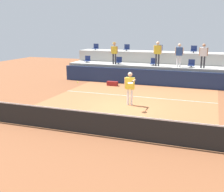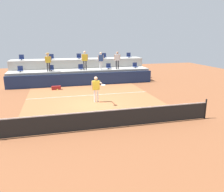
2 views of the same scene
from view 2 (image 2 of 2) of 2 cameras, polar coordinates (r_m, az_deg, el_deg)
ground_plane at (r=14.47m, az=-4.26°, el=-2.14°), size 40.00×40.00×0.00m
court_inner_paint at (r=15.41m, az=-4.94°, el=-1.08°), size 9.00×10.00×0.01m
court_service_line at (r=16.75m, az=-5.75°, el=0.21°), size 9.00×0.06×0.00m
tennis_net at (r=10.60m, az=-0.36°, el=-5.70°), size 10.48×0.08×1.07m
sponsor_backboard at (r=20.11m, az=-7.41°, el=4.23°), size 13.00×0.16×1.10m
seating_tier_lower at (r=21.37m, az=-7.87°, el=5.04°), size 13.00×1.80×1.25m
seating_tier_upper at (r=23.07m, az=-8.45°, el=6.81°), size 13.00×1.80×2.10m
stadium_chair_lower_far_left at (r=21.24m, az=-22.43°, el=6.29°), size 0.44×0.40×0.52m
stadium_chair_lower_left at (r=21.04m, az=-15.28°, el=6.82°), size 0.44×0.40×0.52m
stadium_chair_lower_center at (r=21.18m, az=-7.99°, el=7.25°), size 0.44×0.40×0.52m
stadium_chair_lower_right at (r=21.65m, az=-0.88°, el=7.55°), size 0.44×0.40×0.52m
stadium_chair_lower_far_right at (r=22.44m, az=5.93°, el=7.73°), size 0.44×0.40×0.52m
stadium_chair_upper_far_left at (r=22.93m, az=-22.16°, el=9.02°), size 0.44×0.40×0.52m
stadium_chair_upper_left at (r=22.74m, az=-15.24°, el=9.55°), size 0.44×0.40×0.52m
stadium_chair_upper_center at (r=22.87m, az=-8.45°, el=9.93°), size 0.44×0.40×0.52m
stadium_chair_upper_right at (r=23.30m, az=-2.01°, el=10.17°), size 0.44×0.40×0.52m
stadium_chair_upper_far_right at (r=24.02m, az=4.32°, el=10.28°), size 0.44×0.40×0.52m
tennis_player at (r=14.71m, az=-4.05°, el=2.39°), size 0.72×1.19×1.72m
spectator_with_hat at (r=20.57m, az=-16.06°, el=8.78°), size 0.56×0.38×1.64m
spectator_in_white at (r=20.75m, az=-6.98°, el=9.47°), size 0.61×0.26×1.74m
spectator_leaning_on_rail at (r=21.01m, az=-2.88°, el=9.39°), size 0.58×0.25×1.62m
spectator_in_grey at (r=21.39m, az=1.37°, el=9.54°), size 0.58×0.23×1.65m
tennis_ball at (r=13.58m, az=-13.82°, el=1.58°), size 0.07×0.07×0.07m
equipment_bag at (r=19.01m, az=-14.10°, el=2.05°), size 0.76×0.28×0.30m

